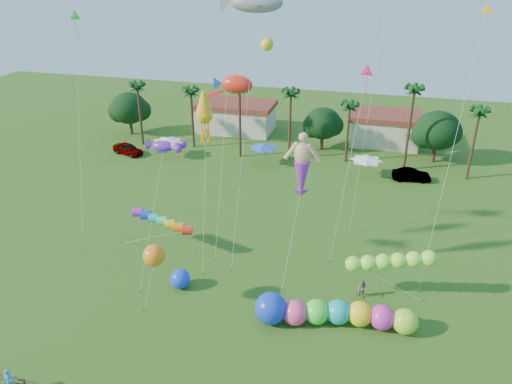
% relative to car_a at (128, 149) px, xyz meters
% --- Properties ---
extents(ground, '(160.00, 160.00, 0.00)m').
position_rel_car_a_xyz_m(ground, '(26.21, -35.63, -0.83)').
color(ground, '#285116').
rests_on(ground, ground).
extents(tree_line, '(69.46, 8.91, 11.00)m').
position_rel_car_a_xyz_m(tree_line, '(29.78, 8.37, 3.45)').
color(tree_line, '#3A2819').
rests_on(tree_line, ground).
extents(buildings_row, '(35.00, 7.00, 4.00)m').
position_rel_car_a_xyz_m(buildings_row, '(23.12, 14.37, 1.17)').
color(buildings_row, beige).
rests_on(buildings_row, ground).
extents(tent_row, '(31.00, 4.00, 0.60)m').
position_rel_car_a_xyz_m(tent_row, '(20.21, 0.70, 1.92)').
color(tent_row, white).
rests_on(tent_row, ground).
extents(car_a, '(5.22, 3.35, 1.65)m').
position_rel_car_a_xyz_m(car_a, '(0.00, 0.00, 0.00)').
color(car_a, '#4C4C54').
rests_on(car_a, ground).
extents(car_b, '(4.98, 2.30, 1.58)m').
position_rel_car_a_xyz_m(car_b, '(40.11, 0.81, -0.04)').
color(car_b, '#4C4C54').
rests_on(car_b, ground).
extents(spectator_a, '(0.79, 0.64, 1.88)m').
position_rel_car_a_xyz_m(spectator_a, '(13.37, -41.98, 0.12)').
color(spectator_a, '#3687BF').
rests_on(spectator_a, ground).
extents(spectator_b, '(1.08, 1.00, 1.78)m').
position_rel_car_a_xyz_m(spectator_b, '(35.58, -25.54, 0.06)').
color(spectator_b, gray).
rests_on(spectator_b, ground).
extents(caterpillar_inflatable, '(12.89, 4.02, 2.62)m').
position_rel_car_a_xyz_m(caterpillar_inflatable, '(33.26, -29.70, 0.27)').
color(caterpillar_inflatable, '#FF4385').
rests_on(caterpillar_inflatable, ground).
extents(blue_ball, '(1.77, 1.77, 1.77)m').
position_rel_car_a_xyz_m(blue_ball, '(19.95, -28.15, 0.06)').
color(blue_ball, '#1B40F4').
rests_on(blue_ball, ground).
extents(rainbow_tube, '(9.29, 1.61, 3.42)m').
position_rel_car_a_xyz_m(rainbow_tube, '(17.16, -23.37, 2.14)').
color(rainbow_tube, red).
rests_on(rainbow_tube, ground).
extents(green_worm, '(9.88, 3.78, 3.97)m').
position_rel_car_a_xyz_m(green_worm, '(34.63, -25.34, 2.33)').
color(green_worm, '#94FD38').
rests_on(green_worm, ground).
extents(orange_ball_kite, '(2.02, 1.86, 5.98)m').
position_rel_car_a_xyz_m(orange_ball_kite, '(19.24, -31.11, 4.24)').
color(orange_ball_kite, orange).
rests_on(orange_ball_kite, ground).
extents(merman_kite, '(2.74, 6.09, 12.99)m').
position_rel_car_a_xyz_m(merman_kite, '(29.49, -22.70, 9.37)').
color(merman_kite, tan).
rests_on(merman_kite, ground).
extents(fish_kite, '(4.46, 4.98, 17.15)m').
position_rel_car_a_xyz_m(fish_kite, '(22.75, -19.24, 15.40)').
color(fish_kite, red).
rests_on(fish_kite, ground).
extents(shark_kite, '(6.32, 7.27, 24.21)m').
position_rel_car_a_xyz_m(shark_kite, '(24.39, -18.65, 22.28)').
color(shark_kite, gray).
rests_on(shark_kite, ground).
extents(squid_kite, '(1.63, 4.28, 16.35)m').
position_rel_car_a_xyz_m(squid_kite, '(20.73, -22.39, 13.30)').
color(squid_kite, '#FFB114').
rests_on(squid_kite, ground).
extents(lobster_kite, '(3.81, 5.65, 12.92)m').
position_rel_car_a_xyz_m(lobster_kite, '(18.13, -25.60, 11.42)').
color(lobster_kite, '#6124B8').
rests_on(lobster_kite, ground).
extents(delta_kite_red, '(2.33, 5.25, 17.95)m').
position_rel_car_a_xyz_m(delta_kite_red, '(33.85, -15.84, 16.24)').
color(delta_kite_red, '#FE1C5D').
rests_on(delta_kite_red, ground).
extents(delta_kite_yellow, '(2.42, 4.21, 23.56)m').
position_rel_car_a_xyz_m(delta_kite_yellow, '(42.16, -19.61, 21.49)').
color(delta_kite_yellow, yellow).
rests_on(delta_kite_yellow, ground).
extents(delta_kite_green, '(1.10, 4.37, 22.31)m').
position_rel_car_a_xyz_m(delta_kite_green, '(8.28, -20.75, 20.37)').
color(delta_kite_green, green).
rests_on(delta_kite_green, ground).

